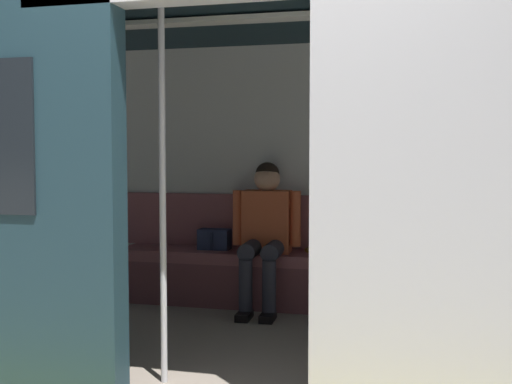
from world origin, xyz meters
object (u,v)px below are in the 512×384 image
(bench_seat, at_px, (299,267))
(book, at_px, (317,252))
(train_car, at_px, (261,115))
(grab_pole_door, at_px, (163,188))
(handbag, at_px, (214,239))
(person_seated, at_px, (265,226))

(bench_seat, xyz_separation_m, book, (-0.14, -0.07, 0.12))
(train_car, bearing_deg, grab_pole_door, 66.23)
(bench_seat, bearing_deg, grab_pole_door, 77.23)
(book, bearing_deg, train_car, 55.14)
(train_car, height_order, handbag, train_car)
(grab_pole_door, bearing_deg, person_seated, -94.74)
(bench_seat, xyz_separation_m, grab_pole_door, (0.41, 1.80, 0.72))
(person_seated, xyz_separation_m, handbag, (0.46, -0.12, -0.14))
(handbag, bearing_deg, grab_pole_door, 99.69)
(train_car, distance_m, person_seated, 1.28)
(train_car, bearing_deg, handbag, -58.16)
(person_seated, bearing_deg, train_car, 102.06)
(train_car, distance_m, bench_seat, 1.53)
(bench_seat, relative_size, grab_pole_door, 1.43)
(bench_seat, xyz_separation_m, person_seated, (0.26, 0.05, 0.33))
(book, height_order, grab_pole_door, grab_pole_door)
(train_car, distance_m, book, 1.51)
(person_seated, xyz_separation_m, book, (-0.40, -0.13, -0.21))
(handbag, bearing_deg, person_seated, 165.45)
(handbag, height_order, grab_pole_door, grab_pole_door)
(bench_seat, xyz_separation_m, handbag, (0.73, -0.07, 0.19))
(bench_seat, height_order, person_seated, person_seated)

